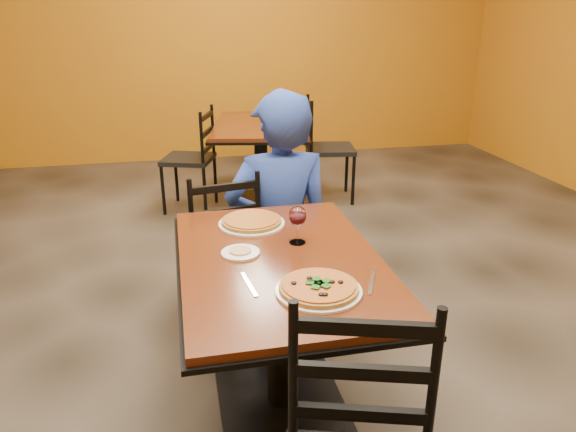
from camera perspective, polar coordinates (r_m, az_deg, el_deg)
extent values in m
cube|color=black|center=(2.96, -2.72, -13.51)|extent=(7.00, 8.00, 0.01)
cube|color=#AE6213|center=(6.42, -9.30, 19.25)|extent=(7.00, 0.01, 3.00)
cube|color=#59250E|center=(2.17, -0.83, -4.86)|extent=(0.80, 1.20, 0.03)
cube|color=black|center=(2.18, -0.83, -5.45)|extent=(0.83, 1.23, 0.02)
cylinder|color=black|center=(2.35, -0.78, -12.88)|extent=(0.12, 0.12, 0.66)
cube|color=black|center=(2.56, -0.74, -19.38)|extent=(0.55, 0.55, 0.04)
cube|color=#59250E|center=(4.80, -2.98, 9.70)|extent=(1.01, 1.33, 0.03)
cube|color=black|center=(4.80, -2.97, 9.41)|extent=(1.05, 1.37, 0.02)
cylinder|color=black|center=(4.88, -2.89, 5.50)|extent=(0.12, 0.12, 0.66)
cube|color=black|center=(4.99, -2.82, 1.63)|extent=(0.64, 0.64, 0.04)
imported|color=navy|center=(3.05, -0.88, 1.36)|extent=(0.64, 0.42, 1.30)
cylinder|color=white|center=(1.91, 3.30, -8.00)|extent=(0.31, 0.31, 0.01)
cylinder|color=maroon|center=(1.90, 3.31, -7.58)|extent=(0.28, 0.28, 0.02)
cylinder|color=white|center=(2.49, -3.92, -0.82)|extent=(0.31, 0.31, 0.01)
cylinder|color=#B08721|center=(2.49, -3.93, -0.48)|extent=(0.28, 0.28, 0.02)
cylinder|color=white|center=(2.20, -5.12, -3.94)|extent=(0.16, 0.16, 0.01)
cylinder|color=tan|center=(2.20, -5.13, -3.73)|extent=(0.09, 0.09, 0.01)
cube|color=silver|center=(1.96, -4.20, -7.31)|extent=(0.04, 0.19, 0.00)
cube|color=silver|center=(2.00, 8.97, -6.89)|extent=(0.10, 0.20, 0.00)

